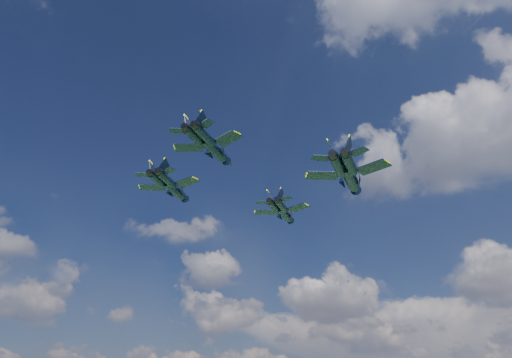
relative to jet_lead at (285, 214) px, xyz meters
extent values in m
cylinder|color=black|center=(0.15, -0.45, -0.07)|extent=(4.03, 7.97, 1.58)
cone|color=black|center=(-1.48, 4.36, -0.07)|extent=(2.14, 2.64, 1.49)
ellipsoid|color=brown|center=(-0.78, 2.29, 0.41)|extent=(1.62, 2.65, 0.72)
cube|color=black|center=(-2.27, -3.12, -0.07)|extent=(4.54, 4.36, 0.16)
cube|color=black|center=(3.70, -1.09, -0.07)|extent=(4.15, 2.50, 0.16)
cube|color=black|center=(0.05, -7.24, -0.07)|extent=(2.40, 2.43, 0.12)
cube|color=black|center=(4.36, -5.77, -0.07)|extent=(2.29, 1.64, 0.12)
cube|color=black|center=(1.07, -6.15, 1.16)|extent=(1.43, 2.27, 2.64)
cube|color=black|center=(2.89, -5.53, 1.16)|extent=(1.37, 2.61, 2.64)
cylinder|color=black|center=(-11.23, -18.65, 1.77)|extent=(4.59, 8.56, 1.70)
cone|color=black|center=(-13.16, -13.52, 1.77)|extent=(2.37, 2.87, 1.61)
ellipsoid|color=brown|center=(-12.33, -15.73, 2.29)|extent=(1.82, 2.86, 0.78)
cube|color=black|center=(-13.75, -21.62, 1.77)|extent=(4.86, 4.76, 0.17)
cube|color=black|center=(-7.38, -19.22, 1.77)|extent=(4.41, 2.56, 0.17)
cube|color=black|center=(-11.09, -25.98, 1.77)|extent=(2.56, 2.64, 0.13)
cube|color=black|center=(-6.49, -24.24, 1.77)|extent=(2.43, 1.70, 0.13)
cube|color=black|center=(-10.03, -24.77, 3.09)|extent=(1.62, 2.40, 2.85)
cube|color=black|center=(-8.09, -24.04, 3.09)|extent=(1.50, 2.81, 2.85)
cylinder|color=black|center=(18.61, -8.20, -1.07)|extent=(4.92, 9.89, 1.95)
cone|color=black|center=(16.64, -2.22, -1.07)|extent=(2.64, 3.26, 1.85)
ellipsoid|color=brown|center=(17.49, -4.79, -0.48)|extent=(1.98, 3.28, 0.89)
cube|color=black|center=(15.59, -11.48, -1.07)|extent=(5.63, 5.38, 0.20)
cube|color=black|center=(23.01, -9.03, -1.07)|extent=(5.17, 3.14, 0.20)
cube|color=black|center=(18.42, -16.60, -1.07)|extent=(2.98, 3.01, 0.15)
cube|color=black|center=(23.78, -14.83, -1.07)|extent=(2.84, 2.04, 0.15)
cube|color=black|center=(19.69, -15.27, 0.45)|extent=(1.75, 2.82, 3.27)
cube|color=black|center=(21.96, -14.52, 0.45)|extent=(1.69, 3.24, 3.27)
cylinder|color=black|center=(7.04, -27.54, -0.27)|extent=(3.60, 7.99, 1.57)
cone|color=black|center=(5.69, -22.66, -0.27)|extent=(2.03, 2.58, 1.48)
ellipsoid|color=brown|center=(6.27, -24.76, 0.21)|extent=(1.49, 2.63, 0.72)
cube|color=black|center=(4.47, -30.06, -0.27)|extent=(4.57, 4.24, 0.16)
cube|color=black|center=(10.53, -28.39, -0.27)|extent=(4.25, 2.72, 0.16)
cube|color=black|center=(6.54, -34.29, -0.27)|extent=(2.42, 2.39, 0.12)
cube|color=black|center=(10.92, -33.08, -0.27)|extent=(2.33, 1.73, 0.12)
cube|color=black|center=(7.62, -33.27, 0.95)|extent=(1.30, 2.33, 2.63)
cube|color=black|center=(9.47, -32.76, 0.95)|extent=(1.32, 2.61, 2.63)
camera|label=1|loc=(51.54, -72.99, -36.20)|focal=35.00mm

